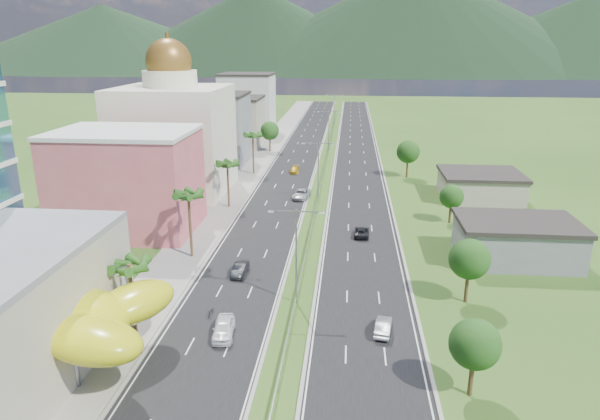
# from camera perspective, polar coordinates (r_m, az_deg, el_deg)

# --- Properties ---
(ground) EXTENTS (500.00, 500.00, 0.00)m
(ground) POSITION_cam_1_polar(r_m,az_deg,el_deg) (52.46, -1.51, -14.86)
(ground) COLOR #2D5119
(ground) RESTS_ON ground
(road_left) EXTENTS (11.00, 260.00, 0.04)m
(road_left) POSITION_cam_1_polar(r_m,az_deg,el_deg) (137.47, -0.19, 5.78)
(road_left) COLOR black
(road_left) RESTS_ON ground
(road_right) EXTENTS (11.00, 260.00, 0.04)m
(road_right) POSITION_cam_1_polar(r_m,az_deg,el_deg) (136.88, 6.10, 5.63)
(road_right) COLOR black
(road_right) RESTS_ON ground
(sidewalk_left) EXTENTS (7.00, 260.00, 0.12)m
(sidewalk_left) POSITION_cam_1_polar(r_m,az_deg,el_deg) (138.68, -4.12, 5.86)
(sidewalk_left) COLOR gray
(sidewalk_left) RESTS_ON ground
(median_guardrail) EXTENTS (0.10, 216.06, 0.76)m
(median_guardrail) POSITION_cam_1_polar(r_m,az_deg,el_deg) (119.28, 2.57, 4.23)
(median_guardrail) COLOR gray
(median_guardrail) RESTS_ON ground
(streetlight_median_b) EXTENTS (6.04, 0.25, 11.00)m
(streetlight_median_b) POSITION_cam_1_polar(r_m,az_deg,el_deg) (58.28, -0.40, -3.94)
(streetlight_median_b) COLOR gray
(streetlight_median_b) RESTS_ON ground
(streetlight_median_c) EXTENTS (6.04, 0.25, 11.00)m
(streetlight_median_c) POSITION_cam_1_polar(r_m,az_deg,el_deg) (96.50, 1.97, 4.77)
(streetlight_median_c) COLOR gray
(streetlight_median_c) RESTS_ON ground
(streetlight_median_d) EXTENTS (6.04, 0.25, 11.00)m
(streetlight_median_d) POSITION_cam_1_polar(r_m,az_deg,el_deg) (140.68, 3.08, 8.81)
(streetlight_median_d) COLOR gray
(streetlight_median_d) RESTS_ON ground
(streetlight_median_e) EXTENTS (6.04, 0.25, 11.00)m
(streetlight_median_e) POSITION_cam_1_polar(r_m,az_deg,el_deg) (185.26, 3.67, 10.92)
(streetlight_median_e) COLOR gray
(streetlight_median_e) RESTS_ON ground
(lime_canopy) EXTENTS (18.00, 15.00, 7.40)m
(lime_canopy) POSITION_cam_1_polar(r_m,az_deg,el_deg) (52.70, -24.63, -10.20)
(lime_canopy) COLOR #C2C313
(lime_canopy) RESTS_ON ground
(pink_shophouse) EXTENTS (20.00, 15.00, 15.00)m
(pink_shophouse) POSITION_cam_1_polar(r_m,az_deg,el_deg) (85.50, -17.90, 2.75)
(pink_shophouse) COLOR #C8525D
(pink_shophouse) RESTS_ON ground
(domed_building) EXTENTS (20.00, 20.00, 28.70)m
(domed_building) POSITION_cam_1_polar(r_m,az_deg,el_deg) (105.78, -13.31, 7.99)
(domed_building) COLOR beige
(domed_building) RESTS_ON ground
(midrise_grey) EXTENTS (16.00, 15.00, 16.00)m
(midrise_grey) POSITION_cam_1_polar(r_m,az_deg,el_deg) (129.69, -9.33, 8.42)
(midrise_grey) COLOR slate
(midrise_grey) RESTS_ON ground
(midrise_beige) EXTENTS (16.00, 15.00, 13.00)m
(midrise_beige) POSITION_cam_1_polar(r_m,az_deg,el_deg) (151.06, -7.23, 9.21)
(midrise_beige) COLOR #A89C8A
(midrise_beige) RESTS_ON ground
(midrise_white) EXTENTS (16.00, 15.00, 18.00)m
(midrise_white) POSITION_cam_1_polar(r_m,az_deg,el_deg) (173.09, -5.62, 11.15)
(midrise_white) COLOR silver
(midrise_white) RESTS_ON ground
(shed_near) EXTENTS (15.00, 10.00, 5.00)m
(shed_near) POSITION_cam_1_polar(r_m,az_deg,el_deg) (76.94, 22.07, -3.23)
(shed_near) COLOR slate
(shed_near) RESTS_ON ground
(shed_far) EXTENTS (14.00, 12.00, 4.40)m
(shed_far) POSITION_cam_1_polar(r_m,az_deg,el_deg) (105.19, 18.66, 2.37)
(shed_far) COLOR #A89C8A
(shed_far) RESTS_ON ground
(palm_tree_b) EXTENTS (3.60, 3.60, 8.10)m
(palm_tree_b) POSITION_cam_1_polar(r_m,az_deg,el_deg) (54.71, -17.75, -5.96)
(palm_tree_b) COLOR #47301C
(palm_tree_b) RESTS_ON ground
(palm_tree_c) EXTENTS (3.60, 3.60, 9.60)m
(palm_tree_c) POSITION_cam_1_polar(r_m,az_deg,el_deg) (71.92, -11.82, 1.36)
(palm_tree_c) COLOR #47301C
(palm_tree_c) RESTS_ON ground
(palm_tree_d) EXTENTS (3.60, 3.60, 8.60)m
(palm_tree_d) POSITION_cam_1_polar(r_m,az_deg,el_deg) (93.66, -7.76, 4.72)
(palm_tree_d) COLOR #47301C
(palm_tree_d) RESTS_ON ground
(palm_tree_e) EXTENTS (3.60, 3.60, 9.40)m
(palm_tree_e) POSITION_cam_1_polar(r_m,az_deg,el_deg) (117.53, -5.06, 7.80)
(palm_tree_e) COLOR #47301C
(palm_tree_e) RESTS_ON ground
(leafy_tree_lfar) EXTENTS (4.90, 4.90, 8.05)m
(leafy_tree_lfar) POSITION_cam_1_polar(r_m,az_deg,el_deg) (142.31, -3.24, 8.43)
(leafy_tree_lfar) COLOR #47301C
(leafy_tree_lfar) RESTS_ON ground
(leafy_tree_ra) EXTENTS (4.20, 4.20, 6.90)m
(leafy_tree_ra) POSITION_cam_1_polar(r_m,az_deg,el_deg) (46.62, 18.16, -13.46)
(leafy_tree_ra) COLOR #47301C
(leafy_tree_ra) RESTS_ON ground
(leafy_tree_rb) EXTENTS (4.55, 4.55, 7.47)m
(leafy_tree_rb) POSITION_cam_1_polar(r_m,az_deg,el_deg) (61.97, 17.63, -5.03)
(leafy_tree_rb) COLOR #47301C
(leafy_tree_rb) RESTS_ON ground
(leafy_tree_rc) EXTENTS (3.85, 3.85, 6.33)m
(leafy_tree_rc) POSITION_cam_1_polar(r_m,az_deg,el_deg) (88.80, 15.87, 1.38)
(leafy_tree_rc) COLOR #47301C
(leafy_tree_rc) RESTS_ON ground
(leafy_tree_rd) EXTENTS (4.90, 4.90, 8.05)m
(leafy_tree_rd) POSITION_cam_1_polar(r_m,az_deg,el_deg) (116.83, 11.46, 6.10)
(leafy_tree_rd) COLOR #47301C
(leafy_tree_rd) RESTS_ON ground
(mountain_ridge) EXTENTS (860.00, 140.00, 90.00)m
(mountain_ridge) POSITION_cam_1_polar(r_m,az_deg,el_deg) (497.74, 11.97, 13.98)
(mountain_ridge) COLOR black
(mountain_ridge) RESTS_ON ground
(car_white_near_left) EXTENTS (2.57, 5.19, 1.70)m
(car_white_near_left) POSITION_cam_1_polar(r_m,az_deg,el_deg) (54.92, -8.14, -12.35)
(car_white_near_left) COLOR white
(car_white_near_left) RESTS_ON road_left
(car_dark_left) EXTENTS (1.71, 4.45, 1.45)m
(car_dark_left) POSITION_cam_1_polar(r_m,az_deg,el_deg) (68.02, -6.43, -6.26)
(car_dark_left) COLOR black
(car_dark_left) RESTS_ON road_left
(car_silver_mid_left) EXTENTS (3.32, 6.04, 1.60)m
(car_silver_mid_left) POSITION_cam_1_polar(r_m,az_deg,el_deg) (99.85, 0.16, 1.72)
(car_silver_mid_left) COLOR #ADAEB5
(car_silver_mid_left) RESTS_ON road_left
(car_yellow_far_left) EXTENTS (1.89, 4.56, 1.32)m
(car_yellow_far_left) POSITION_cam_1_polar(r_m,az_deg,el_deg) (119.68, -0.54, 4.33)
(car_yellow_far_left) COLOR gold
(car_yellow_far_left) RESTS_ON road_left
(car_silver_right) EXTENTS (2.05, 4.40, 1.40)m
(car_silver_right) POSITION_cam_1_polar(r_m,az_deg,el_deg) (55.61, 8.86, -12.16)
(car_silver_right) COLOR #B0B3B8
(car_silver_right) RESTS_ON road_right
(car_dark_far_right) EXTENTS (2.36, 4.69, 1.27)m
(car_dark_far_right) POSITION_cam_1_polar(r_m,az_deg,el_deg) (81.05, 6.59, -2.34)
(car_dark_far_right) COLOR black
(car_dark_far_right) RESTS_ON road_right
(motorcycle) EXTENTS (0.60, 1.82, 1.15)m
(motorcycle) POSITION_cam_1_polar(r_m,az_deg,el_deg) (58.90, -9.50, -10.54)
(motorcycle) COLOR black
(motorcycle) RESTS_ON road_left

